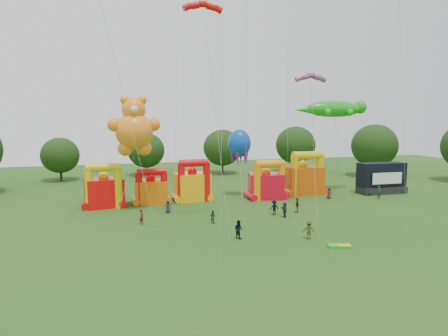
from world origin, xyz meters
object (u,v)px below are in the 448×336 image
object	(u,v)px
spectator_0	(168,207)
bouncy_castle_2	(193,184)
bouncy_castle_0	(104,190)
octopus_kite	(240,162)
teddy_bear_kite	(131,150)
spectator_4	(297,205)
stage_trailer	(381,178)
gecko_kite	(337,130)

from	to	relation	value
spectator_0	bouncy_castle_2	bearing A→B (deg)	59.58
bouncy_castle_0	spectator_0	size ratio (longest dim) A/B	3.77
octopus_kite	bouncy_castle_2	bearing A→B (deg)	178.91
teddy_bear_kite	spectator_4	bearing A→B (deg)	-16.92
spectator_0	stage_trailer	bearing A→B (deg)	10.47
teddy_bear_kite	octopus_kite	xyz separation A→B (m)	(16.26, 4.52, -2.57)
bouncy_castle_2	teddy_bear_kite	distance (m)	11.59
stage_trailer	teddy_bear_kite	world-z (taller)	teddy_bear_kite
spectator_0	octopus_kite	bearing A→B (deg)	32.81
bouncy_castle_0	stage_trailer	size ratio (longest dim) A/B	0.80
teddy_bear_kite	octopus_kite	world-z (taller)	teddy_bear_kite
bouncy_castle_0	spectator_0	distance (m)	10.02
bouncy_castle_0	teddy_bear_kite	bearing A→B (deg)	-45.84
stage_trailer	gecko_kite	size ratio (longest dim) A/B	0.51
bouncy_castle_2	spectator_4	world-z (taller)	bouncy_castle_2
bouncy_castle_0	gecko_kite	world-z (taller)	gecko_kite
stage_trailer	spectator_0	xyz separation A→B (m)	(-35.23, -4.19, -1.59)
teddy_bear_kite	spectator_0	distance (m)	8.76
bouncy_castle_2	gecko_kite	xyz separation A→B (m)	(23.26, -0.90, 7.85)
teddy_bear_kite	spectator_0	xyz separation A→B (m)	(4.33, -2.13, -7.31)
stage_trailer	octopus_kite	distance (m)	23.64
teddy_bear_kite	octopus_kite	size ratio (longest dim) A/B	1.45
teddy_bear_kite	gecko_kite	distance (m)	32.48
spectator_4	teddy_bear_kite	bearing A→B (deg)	-83.46
stage_trailer	bouncy_castle_2	bearing A→B (deg)	175.15
bouncy_castle_0	gecko_kite	size ratio (longest dim) A/B	0.41
bouncy_castle_2	spectator_0	world-z (taller)	bouncy_castle_2
teddy_bear_kite	bouncy_castle_2	bearing A→B (deg)	27.54
octopus_kite	spectator_4	xyz separation A→B (m)	(4.34, -10.78, -4.61)
bouncy_castle_0	teddy_bear_kite	world-z (taller)	teddy_bear_kite
spectator_4	gecko_kite	bearing A→B (deg)	154.32
bouncy_castle_2	gecko_kite	world-z (taller)	gecko_kite
teddy_bear_kite	gecko_kite	size ratio (longest dim) A/B	1.01
octopus_kite	spectator_0	world-z (taller)	octopus_kite
bouncy_castle_0	stage_trailer	bearing A→B (deg)	-2.23
teddy_bear_kite	spectator_4	xyz separation A→B (m)	(20.60, -6.27, -7.18)
bouncy_castle_0	bouncy_castle_2	xyz separation A→B (m)	(12.56, 0.91, 0.04)
octopus_kite	bouncy_castle_0	bearing A→B (deg)	-177.78
teddy_bear_kite	gecko_kite	world-z (taller)	teddy_bear_kite
bouncy_castle_0	spectator_4	bearing A→B (deg)	-22.44
stage_trailer	gecko_kite	world-z (taller)	gecko_kite
gecko_kite	spectator_0	xyz separation A→B (m)	(-27.86, -5.89, -9.42)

